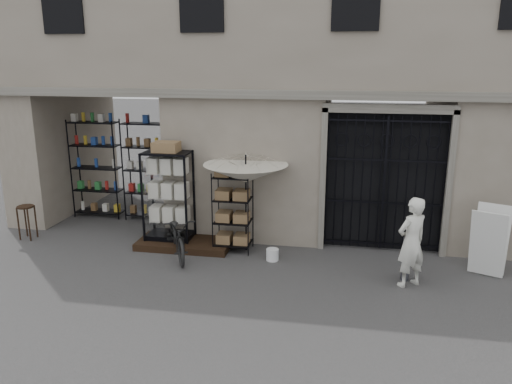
% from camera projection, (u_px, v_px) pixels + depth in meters
% --- Properties ---
extents(ground, '(80.00, 80.00, 0.00)m').
position_uv_depth(ground, '(286.00, 287.00, 8.91)').
color(ground, black).
rests_on(ground, ground).
extents(main_building, '(14.00, 4.00, 9.00)m').
position_uv_depth(main_building, '(310.00, 34.00, 11.55)').
color(main_building, gray).
rests_on(main_building, ground).
extents(shop_recess, '(3.00, 1.70, 3.00)m').
position_uv_depth(shop_recess, '(115.00, 164.00, 11.96)').
color(shop_recess, black).
rests_on(shop_recess, ground).
extents(shop_shelving, '(2.70, 0.50, 2.50)m').
position_uv_depth(shop_shelving, '(123.00, 170.00, 12.51)').
color(shop_shelving, black).
rests_on(shop_shelving, ground).
extents(iron_gate, '(2.50, 0.21, 3.00)m').
position_uv_depth(iron_gate, '(384.00, 180.00, 10.39)').
color(iron_gate, black).
rests_on(iron_gate, ground).
extents(step_platform, '(2.00, 0.90, 0.15)m').
position_uv_depth(step_platform, '(185.00, 244.00, 10.78)').
color(step_platform, black).
rests_on(step_platform, ground).
extents(display_cabinet, '(0.99, 0.65, 2.07)m').
position_uv_depth(display_cabinet, '(169.00, 200.00, 10.70)').
color(display_cabinet, black).
rests_on(display_cabinet, step_platform).
extents(wire_rack, '(0.84, 0.67, 1.72)m').
position_uv_depth(wire_rack, '(233.00, 212.00, 10.41)').
color(wire_rack, black).
rests_on(wire_rack, ground).
extents(market_umbrella, '(1.58, 1.61, 2.48)m').
position_uv_depth(market_umbrella, '(246.00, 168.00, 10.16)').
color(market_umbrella, black).
rests_on(market_umbrella, ground).
extents(white_bucket, '(0.29, 0.29, 0.24)m').
position_uv_depth(white_bucket, '(272.00, 255.00, 10.06)').
color(white_bucket, white).
rests_on(white_bucket, ground).
extents(bicycle, '(0.94, 1.07, 1.71)m').
position_uv_depth(bicycle, '(178.00, 256.00, 10.29)').
color(bicycle, black).
rests_on(bicycle, ground).
extents(wooden_stool, '(0.41, 0.41, 0.77)m').
position_uv_depth(wooden_stool, '(27.00, 221.00, 11.20)').
color(wooden_stool, black).
rests_on(wooden_stool, ground).
extents(steel_bollard, '(0.15, 0.15, 0.84)m').
position_uv_depth(steel_bollard, '(406.00, 259.00, 9.09)').
color(steel_bollard, '#52555F').
rests_on(steel_bollard, ground).
extents(shopkeeper, '(1.46, 1.68, 0.39)m').
position_uv_depth(shopkeeper, '(408.00, 285.00, 8.98)').
color(shopkeeper, silver).
rests_on(shopkeeper, ground).
extents(easel_sign, '(0.84, 0.89, 1.29)m').
position_uv_depth(easel_sign, '(489.00, 241.00, 9.26)').
color(easel_sign, silver).
rests_on(easel_sign, ground).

